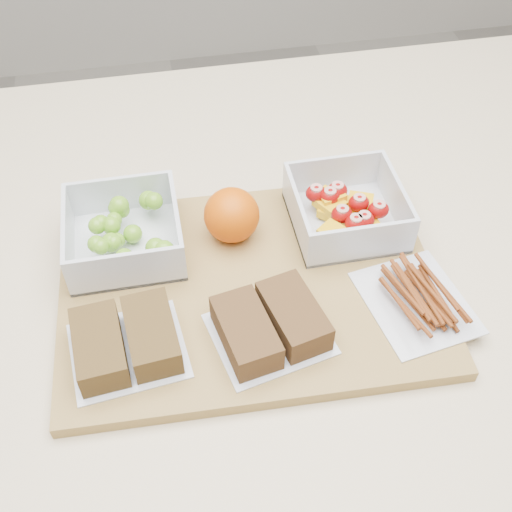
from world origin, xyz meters
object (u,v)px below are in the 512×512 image
object	(u,v)px
grape_container	(126,233)
fruit_container	(346,211)
cutting_board	(249,287)
orange	(232,215)
sandwich_bag_left	(126,342)
sandwich_bag_center	(270,325)
pretzel_bag	(418,295)

from	to	relation	value
grape_container	fruit_container	distance (m)	0.26
cutting_board	orange	bearing A→B (deg)	96.81
cutting_board	fruit_container	world-z (taller)	fruit_container
orange	cutting_board	bearing A→B (deg)	-85.52
orange	fruit_container	bearing A→B (deg)	-2.89
cutting_board	sandwich_bag_left	distance (m)	0.16
orange	sandwich_bag_center	distance (m)	0.15
cutting_board	sandwich_bag_center	size ratio (longest dim) A/B	3.12
grape_container	cutting_board	bearing A→B (deg)	-32.28
sandwich_bag_left	sandwich_bag_center	size ratio (longest dim) A/B	0.93
sandwich_bag_center	pretzel_bag	size ratio (longest dim) A/B	0.96
grape_container	pretzel_bag	world-z (taller)	grape_container
cutting_board	sandwich_bag_center	xyz separation A→B (m)	(0.01, -0.07, 0.03)
sandwich_bag_center	pretzel_bag	bearing A→B (deg)	3.71
cutting_board	grape_container	size ratio (longest dim) A/B	3.25
fruit_container	sandwich_bag_center	world-z (taller)	fruit_container
sandwich_bag_left	orange	bearing A→B (deg)	47.37
orange	sandwich_bag_left	bearing A→B (deg)	-132.63
grape_container	sandwich_bag_center	size ratio (longest dim) A/B	0.96
orange	sandwich_bag_center	xyz separation A→B (m)	(0.01, -0.15, -0.02)
orange	pretzel_bag	distance (m)	0.23
cutting_board	fruit_container	distance (m)	0.15
fruit_container	orange	size ratio (longest dim) A/B	1.95
grape_container	orange	world-z (taller)	orange
orange	sandwich_bag_center	world-z (taller)	orange
grape_container	sandwich_bag_left	world-z (taller)	grape_container
cutting_board	pretzel_bag	distance (m)	0.19
orange	sandwich_bag_left	world-z (taller)	orange
fruit_container	sandwich_bag_left	world-z (taller)	fruit_container
cutting_board	sandwich_bag_left	size ratio (longest dim) A/B	3.37
cutting_board	orange	distance (m)	0.09
cutting_board	fruit_container	xyz separation A→B (m)	(0.13, 0.07, 0.03)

